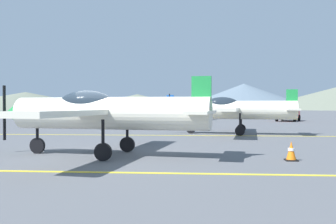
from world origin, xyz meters
The scene contains 12 objects.
ground_plane centered at (0.00, 0.00, 0.00)m, with size 400.00×400.00×0.00m, color #54565B.
apron_line_near centered at (0.00, -3.35, 0.01)m, with size 80.00×0.16×0.01m, color yellow.
apron_line_far centered at (0.00, 7.87, 0.01)m, with size 80.00×0.16×0.01m, color yellow.
airplane_near centered at (-0.08, -0.39, 1.45)m, with size 7.52×8.62×2.58m.
airplane_mid centered at (5.14, 9.03, 1.45)m, with size 7.52×8.62×2.58m.
airplane_far centered at (-2.44, 19.03, 1.45)m, with size 7.49×8.62×2.58m.
airplane_back centered at (0.70, 29.40, 1.45)m, with size 7.54×8.57×2.58m.
car_sedan centered at (13.00, 27.43, 0.84)m, with size 3.41×4.66×1.62m.
traffic_cone_front centered at (5.88, -1.04, 0.29)m, with size 0.36×0.36×0.59m.
hill_left centered at (-69.45, 137.02, 3.75)m, with size 76.74×76.74×7.50m, color slate.
hill_centerleft centered at (-20.26, 131.73, 3.15)m, with size 53.29×53.29×6.29m, color slate.
hill_centerright centered at (24.34, 147.51, 5.66)m, with size 60.56×60.56×11.31m, color slate.
Camera 1 is at (2.98, -12.10, 1.66)m, focal length 38.47 mm.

